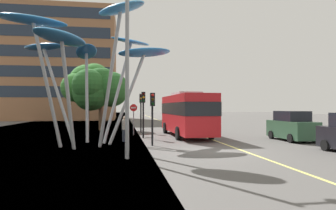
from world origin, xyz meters
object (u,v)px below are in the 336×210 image
traffic_light_kerb_near (152,107)px  traffic_light_island_mid (141,105)px  traffic_light_kerb_far (143,105)px  pedestrian (124,129)px  red_bus (186,112)px  no_entry_sign (134,115)px  car_parked_mid (292,127)px  street_lamp (134,48)px  leaf_sculpture (88,44)px

traffic_light_kerb_near → traffic_light_island_mid: traffic_light_island_mid is taller
traffic_light_kerb_far → pedestrian: 2.91m
traffic_light_island_mid → pedestrian: traffic_light_island_mid is taller
red_bus → no_entry_sign: bearing=160.5°
traffic_light_kerb_near → traffic_light_kerb_far: 4.62m
red_bus → no_entry_sign: 4.41m
pedestrian → no_entry_sign: size_ratio=0.66×
red_bus → no_entry_sign: red_bus is taller
traffic_light_kerb_near → traffic_light_island_mid: (-0.11, 9.65, 0.24)m
traffic_light_island_mid → pedestrian: 7.33m
red_bus → traffic_light_kerb_far: 3.74m
no_entry_sign → traffic_light_kerb_near: bearing=-83.1°
pedestrian → traffic_light_island_mid: bearing=77.4°
traffic_light_kerb_far → car_parked_mid: (10.18, -3.10, -1.55)m
street_lamp → no_entry_sign: bearing=87.9°
traffic_light_island_mid → pedestrian: bearing=-102.6°
car_parked_mid → no_entry_sign: size_ratio=1.64×
no_entry_sign → leaf_sculpture: bearing=-115.1°
car_parked_mid → leaf_sculpture: bearing=-177.0°
car_parked_mid → street_lamp: bearing=-152.2°
no_entry_sign → pedestrian: bearing=-99.9°
traffic_light_kerb_near → street_lamp: street_lamp is taller
red_bus → car_parked_mid: red_bus is taller
leaf_sculpture → traffic_light_kerb_near: 5.55m
traffic_light_island_mid → street_lamp: size_ratio=0.44×
car_parked_mid → traffic_light_kerb_near: bearing=-171.4°
traffic_light_kerb_far → traffic_light_island_mid: (0.13, 5.04, 0.04)m
leaf_sculpture → car_parked_mid: 14.81m
traffic_light_kerb_far → no_entry_sign: (-0.64, 2.60, -0.80)m
pedestrian → no_entry_sign: no_entry_sign is taller
leaf_sculpture → no_entry_sign: 8.39m
street_lamp → pedestrian: bearing=92.9°
red_bus → no_entry_sign: (-4.16, 1.47, -0.20)m
red_bus → traffic_light_kerb_near: 6.62m
traffic_light_island_mid → no_entry_sign: size_ratio=1.37×
traffic_light_kerb_near → no_entry_sign: bearing=96.9°
leaf_sculpture → pedestrian: bearing=40.5°
leaf_sculpture → traffic_light_island_mid: (3.77, 8.86, -3.64)m
traffic_light_kerb_near → traffic_light_island_mid: size_ratio=0.90×
leaf_sculpture → traffic_light_kerb_far: 6.44m
traffic_light_kerb_far → no_entry_sign: traffic_light_kerb_far is taller
traffic_light_island_mid → traffic_light_kerb_near: bearing=-89.4°
traffic_light_kerb_near → no_entry_sign: size_ratio=1.24×
leaf_sculpture → traffic_light_kerb_far: bearing=46.3°
traffic_light_kerb_near → car_parked_mid: size_ratio=0.76×
street_lamp → pedestrian: (-0.37, 7.11, -4.21)m
traffic_light_kerb_far → car_parked_mid: bearing=-17.0°
red_bus → traffic_light_island_mid: size_ratio=2.78×
red_bus → leaf_sculpture: 9.71m
street_lamp → pedestrian: size_ratio=4.69×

